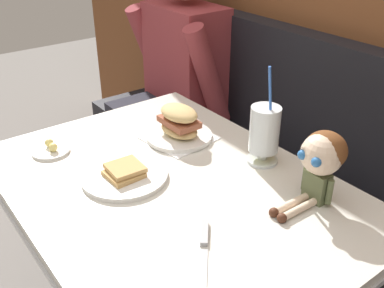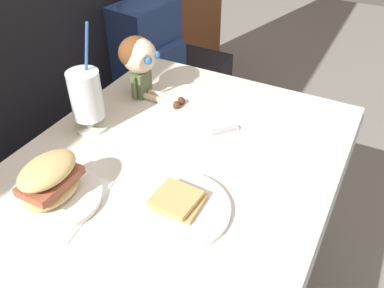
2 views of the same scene
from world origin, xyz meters
name	(u,v)px [view 2 (image 2 of 2)]	position (x,y,z in m)	size (l,w,h in m)	color
booth_bench	(26,202)	(0.00, 0.81, 0.33)	(2.60, 0.48, 1.00)	black
diner_table	(169,223)	(0.00, 0.18, 0.54)	(1.11, 0.81, 0.74)	silver
toast_plate	(176,207)	(-0.11, 0.09, 0.75)	(0.25, 0.25, 0.04)	white
milkshake_glass	(87,98)	(0.06, 0.47, 0.84)	(0.10, 0.10, 0.31)	silver
sandwich_plate	(52,186)	(-0.21, 0.36, 0.79)	(0.23, 0.23, 0.12)	white
butter_knife	(235,128)	(0.25, 0.10, 0.74)	(0.19, 0.17, 0.01)	silver
seated_doll	(139,59)	(0.29, 0.44, 0.87)	(0.11, 0.22, 0.20)	#5B6642
backpack	(147,40)	(0.83, 0.78, 0.66)	(0.33, 0.28, 0.41)	navy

